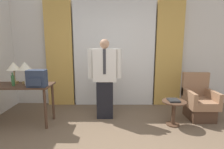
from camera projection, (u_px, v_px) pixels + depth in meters
name	position (u px, v px, depth m)	size (l,w,h in m)	color
wall_back	(114.00, 52.00, 4.45)	(10.00, 0.06, 2.70)	silver
curtain_sheer_center	(115.00, 55.00, 4.34)	(1.99, 0.06, 2.58)	white
curtain_drape_left	(60.00, 55.00, 4.34)	(0.66, 0.06, 2.58)	gold
curtain_drape_right	(169.00, 55.00, 4.33)	(0.66, 0.06, 2.58)	gold
desk	(18.00, 91.00, 3.36)	(1.29, 0.54, 0.79)	#4C3323
table_lamp_left	(14.00, 67.00, 3.40)	(0.26, 0.26, 0.42)	#9E7F47
table_lamp_right	(25.00, 67.00, 3.40)	(0.26, 0.26, 0.42)	#9E7F47
bottle_near_edge	(27.00, 81.00, 3.24)	(0.06, 0.06, 0.22)	silver
bottle_by_lamp	(13.00, 80.00, 3.24)	(0.06, 0.06, 0.25)	#336638
backpack	(37.00, 79.00, 3.15)	(0.33, 0.21, 0.31)	#2D384C
person	(105.00, 77.00, 3.60)	(0.68, 0.22, 1.65)	black
armchair	(199.00, 102.00, 3.68)	(0.56, 0.63, 0.95)	#4C3323
side_table	(174.00, 109.00, 3.34)	(0.45, 0.45, 0.49)	#4C3323
book	(174.00, 100.00, 3.32)	(0.20, 0.23, 0.03)	black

